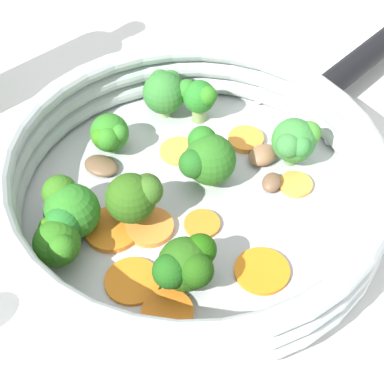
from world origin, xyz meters
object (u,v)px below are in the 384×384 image
at_px(mushroom_piece_1, 272,182).
at_px(carrot_slice_4, 202,224).
at_px(mushroom_piece_0, 101,166).
at_px(mushroom_piece_2, 263,155).
at_px(broccoli_floret_8, 136,196).
at_px(carrot_slice_0, 133,281).
at_px(carrot_slice_6, 246,139).
at_px(skillet, 192,209).
at_px(broccoli_floret_4, 197,96).
at_px(carrot_slice_1, 179,151).
at_px(broccoli_floret_7, 186,264).
at_px(carrot_slice_2, 262,271).
at_px(broccoli_floret_1, 57,243).
at_px(carrot_slice_8, 167,312).
at_px(broccoli_floret_3, 295,141).
at_px(carrot_slice_3, 296,184).
at_px(broccoli_floret_5, 69,210).
at_px(broccoli_floret_2, 207,158).
at_px(broccoli_floret_6, 109,134).
at_px(carrot_slice_5, 113,229).
at_px(carrot_slice_7, 150,227).
at_px(broccoli_floret_0, 165,90).

bearing_deg(mushroom_piece_1, carrot_slice_4, 129.04).
xyz_separation_m(mushroom_piece_0, mushroom_piece_2, (0.02, -0.15, 0.00)).
bearing_deg(broccoli_floret_8, carrot_slice_0, -177.11).
height_order(carrot_slice_0, mushroom_piece_0, mushroom_piece_0).
height_order(carrot_slice_0, broccoli_floret_8, broccoli_floret_8).
xyz_separation_m(carrot_slice_6, mushroom_piece_0, (-0.05, 0.13, 0.00)).
height_order(skillet, broccoli_floret_4, broccoli_floret_4).
distance_m(carrot_slice_1, broccoli_floret_7, 0.15).
distance_m(carrot_slice_2, broccoli_floret_1, 0.16).
bearing_deg(carrot_slice_8, carrot_slice_1, 1.45).
bearing_deg(broccoli_floret_4, carrot_slice_2, -160.73).
xyz_separation_m(skillet, broccoli_floret_3, (0.05, -0.09, 0.04)).
height_order(carrot_slice_2, carrot_slice_4, same).
distance_m(carrot_slice_3, broccoli_floret_4, 0.13).
relative_size(carrot_slice_0, carrot_slice_8, 1.12).
xyz_separation_m(carrot_slice_3, carrot_slice_4, (-0.05, 0.08, 0.00)).
bearing_deg(broccoli_floret_4, broccoli_floret_5, 146.70).
height_order(broccoli_floret_4, mushroom_piece_2, broccoli_floret_4).
bearing_deg(broccoli_floret_8, broccoli_floret_4, -17.71).
xyz_separation_m(carrot_slice_0, carrot_slice_8, (-0.03, -0.03, 0.00)).
bearing_deg(broccoli_floret_1, skillet, -55.46).
relative_size(broccoli_floret_2, broccoli_floret_7, 1.06).
bearing_deg(broccoli_floret_3, skillet, 121.43).
relative_size(carrot_slice_4, carrot_slice_6, 0.90).
relative_size(carrot_slice_0, broccoli_floret_3, 0.93).
bearing_deg(broccoli_floret_1, broccoli_floret_2, -49.30).
relative_size(broccoli_floret_6, broccoli_floret_7, 0.86).
bearing_deg(carrot_slice_5, broccoli_floret_5, 92.89).
distance_m(carrot_slice_1, broccoli_floret_2, 0.05).
bearing_deg(broccoli_floret_1, carrot_slice_4, -67.90).
distance_m(carrot_slice_7, carrot_slice_8, 0.08).
bearing_deg(carrot_slice_0, broccoli_floret_0, -2.26).
bearing_deg(broccoli_floret_6, carrot_slice_4, -132.60).
bearing_deg(carrot_slice_1, broccoli_floret_6, 93.51).
relative_size(carrot_slice_5, broccoli_floret_1, 1.07).
xyz_separation_m(broccoli_floret_1, broccoli_floret_2, (0.10, -0.11, 0.00)).
height_order(carrot_slice_4, carrot_slice_5, carrot_slice_5).
xyz_separation_m(carrot_slice_5, broccoli_floret_2, (0.06, -0.08, 0.03)).
height_order(mushroom_piece_1, mushroom_piece_2, mushroom_piece_2).
height_order(skillet, broccoli_floret_6, broccoli_floret_6).
distance_m(skillet, mushroom_piece_1, 0.08).
bearing_deg(broccoli_floret_2, carrot_slice_2, -153.23).
distance_m(carrot_slice_2, broccoli_floret_7, 0.07).
xyz_separation_m(broccoli_floret_3, mushroom_piece_1, (-0.03, 0.02, -0.02)).
relative_size(carrot_slice_8, broccoli_floret_4, 0.89).
bearing_deg(carrot_slice_3, mushroom_piece_2, 44.11).
bearing_deg(carrot_slice_5, carrot_slice_7, -82.29).
xyz_separation_m(carrot_slice_3, carrot_slice_7, (-0.06, 0.13, 0.00)).
xyz_separation_m(broccoli_floret_0, broccoli_floret_5, (-0.16, 0.07, -0.00)).
xyz_separation_m(carrot_slice_2, carrot_slice_5, (0.03, 0.13, 0.00)).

